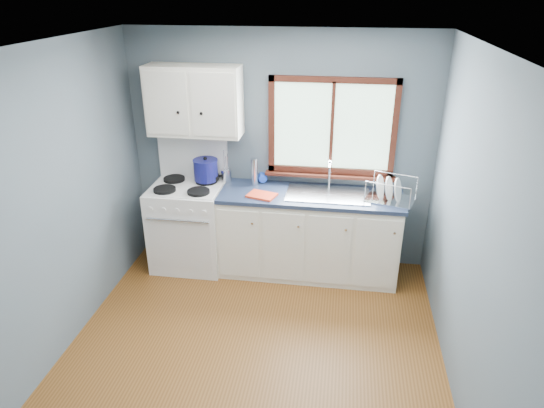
# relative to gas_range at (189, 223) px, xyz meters

# --- Properties ---
(floor) EXTENTS (3.20, 3.60, 0.02)m
(floor) POSITION_rel_gas_range_xyz_m (0.95, -1.47, -0.50)
(floor) COLOR brown
(floor) RESTS_ON ground
(ceiling) EXTENTS (3.20, 3.60, 0.02)m
(ceiling) POSITION_rel_gas_range_xyz_m (0.95, -1.47, 2.02)
(ceiling) COLOR white
(ceiling) RESTS_ON wall_back
(wall_back) EXTENTS (3.20, 0.02, 2.50)m
(wall_back) POSITION_rel_gas_range_xyz_m (0.95, 0.34, 0.76)
(wall_back) COLOR slate
(wall_back) RESTS_ON ground
(wall_left) EXTENTS (0.02, 3.60, 2.50)m
(wall_left) POSITION_rel_gas_range_xyz_m (-0.66, -1.47, 0.76)
(wall_left) COLOR slate
(wall_left) RESTS_ON ground
(wall_right) EXTENTS (0.02, 3.60, 2.50)m
(wall_right) POSITION_rel_gas_range_xyz_m (2.56, -1.47, 0.76)
(wall_right) COLOR slate
(wall_right) RESTS_ON ground
(gas_range) EXTENTS (0.76, 0.69, 1.36)m
(gas_range) POSITION_rel_gas_range_xyz_m (0.00, 0.00, 0.00)
(gas_range) COLOR white
(gas_range) RESTS_ON floor
(base_cabinets) EXTENTS (1.85, 0.60, 0.88)m
(base_cabinets) POSITION_rel_gas_range_xyz_m (1.31, 0.02, -0.08)
(base_cabinets) COLOR white
(base_cabinets) RESTS_ON floor
(countertop) EXTENTS (1.89, 0.64, 0.04)m
(countertop) POSITION_rel_gas_range_xyz_m (1.31, 0.02, 0.41)
(countertop) COLOR #1A253C
(countertop) RESTS_ON base_cabinets
(sink) EXTENTS (0.84, 0.46, 0.44)m
(sink) POSITION_rel_gas_range_xyz_m (1.49, 0.02, 0.37)
(sink) COLOR silver
(sink) RESTS_ON countertop
(window) EXTENTS (1.36, 0.10, 1.03)m
(window) POSITION_rel_gas_range_xyz_m (1.48, 0.30, 0.98)
(window) COLOR #9EC6A8
(window) RESTS_ON wall_back
(upper_cabinets) EXTENTS (0.95, 0.35, 0.70)m
(upper_cabinets) POSITION_rel_gas_range_xyz_m (0.10, 0.15, 1.31)
(upper_cabinets) COLOR white
(upper_cabinets) RESTS_ON wall_back
(skillet) EXTENTS (0.39, 0.32, 0.05)m
(skillet) POSITION_rel_gas_range_xyz_m (0.20, 0.15, 0.49)
(skillet) COLOR black
(skillet) RESTS_ON gas_range
(stockpot) EXTENTS (0.31, 0.31, 0.26)m
(stockpot) POSITION_rel_gas_range_xyz_m (0.18, 0.14, 0.58)
(stockpot) COLOR navy
(stockpot) RESTS_ON gas_range
(utensil_crock) EXTENTS (0.14, 0.14, 0.35)m
(utensil_crock) POSITION_rel_gas_range_xyz_m (0.39, 0.21, 0.50)
(utensil_crock) COLOR silver
(utensil_crock) RESTS_ON countertop
(thermos) EXTENTS (0.08, 0.08, 0.30)m
(thermos) POSITION_rel_gas_range_xyz_m (0.70, 0.17, 0.57)
(thermos) COLOR silver
(thermos) RESTS_ON countertop
(soap_bottle) EXTENTS (0.11, 0.11, 0.24)m
(soap_bottle) POSITION_rel_gas_range_xyz_m (0.79, 0.21, 0.55)
(soap_bottle) COLOR blue
(soap_bottle) RESTS_ON countertop
(dish_towel) EXTENTS (0.32, 0.27, 0.02)m
(dish_towel) POSITION_rel_gas_range_xyz_m (0.83, -0.12, 0.44)
(dish_towel) COLOR #E84021
(dish_towel) RESTS_ON countertop
(dish_rack) EXTENTS (0.54, 0.47, 0.24)m
(dish_rack) POSITION_rel_gas_range_xyz_m (2.09, -0.01, 0.49)
(dish_rack) COLOR silver
(dish_rack) RESTS_ON countertop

